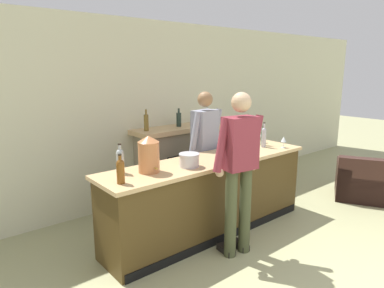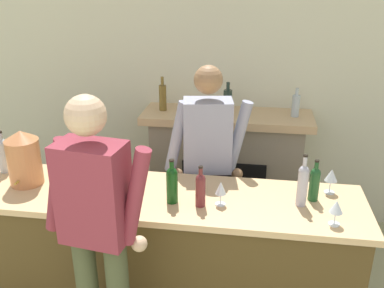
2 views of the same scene
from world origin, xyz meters
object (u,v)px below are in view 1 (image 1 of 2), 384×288
object	(u,v)px
copper_dispenser	(149,154)
person_customer	(239,167)
fireplace_stone	(179,161)
wine_bottle_cabernet_heavy	(238,146)
wine_bottle_chardonnay_pale	(263,137)
wine_bottle_rose_blush	(264,136)
wine_glass_back_row	(284,140)
armchair_black	(366,183)
wine_glass_by_dispenser	(262,134)
ice_bucket_steel	(189,160)
wine_bottle_port_short	(120,160)
potted_plant_corner	(286,160)
wine_bottle_burgundy_dark	(227,147)
wine_glass_front_right	(243,145)
person_bartender	(205,147)
wine_bottle_riesling_slim	(120,170)

from	to	relation	value
copper_dispenser	person_customer	bearing A→B (deg)	-39.30
fireplace_stone	wine_bottle_cabernet_heavy	world-z (taller)	fireplace_stone
wine_bottle_cabernet_heavy	copper_dispenser	bearing A→B (deg)	174.27
wine_bottle_cabernet_heavy	wine_bottle_chardonnay_pale	world-z (taller)	wine_bottle_chardonnay_pale
copper_dispenser	wine_bottle_chardonnay_pale	world-z (taller)	copper_dispenser
fireplace_stone	wine_bottle_rose_blush	world-z (taller)	fireplace_stone
copper_dispenser	wine_bottle_rose_blush	distance (m)	1.89
fireplace_stone	wine_glass_back_row	bearing A→B (deg)	-62.60
armchair_black	wine_bottle_cabernet_heavy	distance (m)	2.53
wine_bottle_rose_blush	wine_glass_by_dispenser	xyz separation A→B (m)	(0.21, 0.19, -0.03)
wine_bottle_rose_blush	person_customer	bearing A→B (deg)	-152.67
armchair_black	ice_bucket_steel	bearing A→B (deg)	167.87
copper_dispenser	wine_bottle_port_short	size ratio (longest dim) A/B	1.24
wine_glass_by_dispenser	copper_dispenser	bearing A→B (deg)	-175.30
potted_plant_corner	wine_bottle_cabernet_heavy	distance (m)	2.85
wine_bottle_chardonnay_pale	wine_glass_by_dispenser	distance (m)	0.17
wine_bottle_burgundy_dark	wine_glass_front_right	xyz separation A→B (m)	(0.31, 0.01, -0.02)
wine_glass_back_row	wine_glass_by_dispenser	xyz separation A→B (m)	(0.03, 0.40, 0.01)
ice_bucket_steel	wine_bottle_burgundy_dark	size ratio (longest dim) A/B	0.78
wine_glass_by_dispenser	ice_bucket_steel	bearing A→B (deg)	-169.91
armchair_black	person_customer	bearing A→B (deg)	176.46
wine_bottle_cabernet_heavy	wine_glass_front_right	size ratio (longest dim) A/B	1.68
person_bartender	wine_glass_by_dispenser	bearing A→B (deg)	-19.19
fireplace_stone	wine_bottle_burgundy_dark	size ratio (longest dim) A/B	5.08
person_customer	wine_glass_by_dispenser	bearing A→B (deg)	30.12
wine_bottle_port_short	wine_glass_by_dispenser	size ratio (longest dim) A/B	1.82
potted_plant_corner	wine_bottle_cabernet_heavy	size ratio (longest dim) A/B	2.20
wine_glass_by_dispenser	wine_bottle_burgundy_dark	bearing A→B (deg)	-164.82
wine_bottle_riesling_slim	wine_bottle_rose_blush	world-z (taller)	wine_bottle_rose_blush
ice_bucket_steel	wine_bottle_riesling_slim	xyz separation A→B (m)	(-0.87, -0.03, 0.06)
fireplace_stone	copper_dispenser	world-z (taller)	fireplace_stone
copper_dispenser	wine_glass_by_dispenser	bearing A→B (deg)	4.70
armchair_black	wine_bottle_rose_blush	bearing A→B (deg)	155.32
ice_bucket_steel	wine_bottle_port_short	size ratio (longest dim) A/B	0.74
armchair_black	wine_glass_front_right	size ratio (longest dim) A/B	6.96
copper_dispenser	ice_bucket_steel	distance (m)	0.49
wine_bottle_rose_blush	potted_plant_corner	bearing A→B (deg)	25.79
wine_bottle_riesling_slim	wine_glass_by_dispenser	distance (m)	2.53
wine_glass_back_row	person_bartender	bearing A→B (deg)	140.17
wine_bottle_cabernet_heavy	wine_bottle_rose_blush	bearing A→B (deg)	9.43
ice_bucket_steel	wine_bottle_chardonnay_pale	xyz separation A→B (m)	(1.52, 0.18, 0.05)
person_customer	wine_bottle_burgundy_dark	xyz separation A→B (m)	(0.32, 0.50, 0.09)
wine_glass_front_right	wine_bottle_burgundy_dark	bearing A→B (deg)	-177.84
fireplace_stone	copper_dispenser	bearing A→B (deg)	-137.42
armchair_black	person_bartender	bearing A→B (deg)	151.57
copper_dispenser	wine_bottle_rose_blush	bearing A→B (deg)	-0.61
copper_dispenser	potted_plant_corner	bearing A→B (deg)	13.30
person_bartender	wine_bottle_chardonnay_pale	xyz separation A→B (m)	(0.75, -0.42, 0.12)
armchair_black	wine_glass_back_row	distance (m)	1.78
armchair_black	wine_bottle_chardonnay_pale	xyz separation A→B (m)	(-1.58, 0.84, 0.83)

